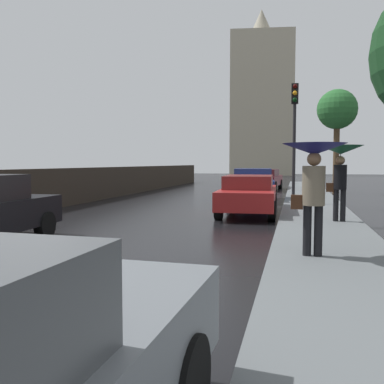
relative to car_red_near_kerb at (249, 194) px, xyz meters
The scene contains 10 objects.
ground 8.37m from the car_red_near_kerb, 110.68° to the right, with size 120.00×120.00×0.00m, color black.
sidewalk_strip 8.12m from the car_red_near_kerb, 74.57° to the right, with size 2.20×60.00×0.14m, color slate.
car_red_near_kerb is the anchor object (origin of this frame).
car_blue_mid_road 5.00m from the car_red_near_kerb, 93.94° to the left, with size 2.09×4.14×1.44m.
car_maroon_far_ahead 12.70m from the car_red_near_kerb, 91.50° to the left, with size 1.98×4.60×1.30m.
pedestrian_with_umbrella_near 3.53m from the car_red_near_kerb, 38.19° to the right, with size 1.16×1.16×2.02m.
pedestrian_with_umbrella_far 6.92m from the car_red_near_kerb, 74.98° to the right, with size 1.05×1.05×1.89m.
traffic_light 4.07m from the car_red_near_kerb, 63.20° to the left, with size 0.26×0.39×4.55m.
street_tree_near 11.59m from the car_red_near_kerb, 70.75° to the left, with size 2.14×2.14×5.65m.
distant_tower 46.53m from the car_red_near_kerb, 94.19° to the left, with size 9.10×7.72×22.42m.
Camera 1 is at (4.43, -6.16, 1.71)m, focal length 39.76 mm.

